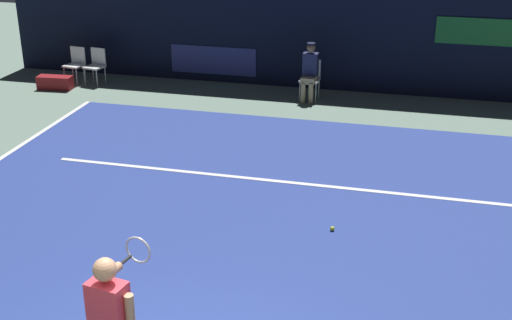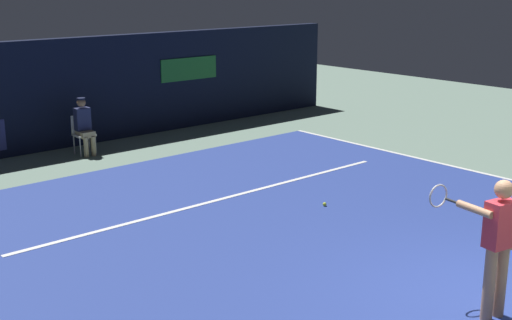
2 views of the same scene
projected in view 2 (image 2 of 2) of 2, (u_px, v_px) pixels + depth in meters
ground_plane at (287, 225)px, 11.24m from camera, size 32.45×32.45×0.00m
court_surface at (287, 225)px, 11.24m from camera, size 10.48×10.01×0.01m
line_sideline_left at (463, 169)px, 14.52m from camera, size 0.10×10.01×0.01m
line_service at (221, 199)px, 12.51m from camera, size 8.17×0.10×0.01m
back_wall at (73, 92)px, 16.37m from camera, size 16.56×0.33×2.60m
tennis_player at (497, 240)px, 7.91m from camera, size 0.51×1.00×1.73m
line_judge_on_chair at (84, 125)px, 15.58m from camera, size 0.46×0.54×1.32m
tennis_ball at (325, 204)px, 12.13m from camera, size 0.07×0.07×0.07m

